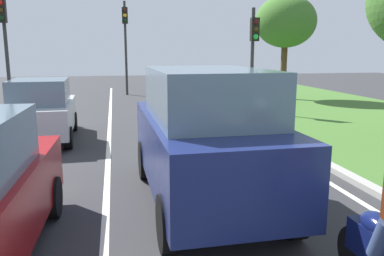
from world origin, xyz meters
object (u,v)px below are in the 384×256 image
at_px(car_hatchback_far, 42,110).
at_px(traffic_light_near_right, 254,45).
at_px(traffic_light_overhead_left, 4,34).
at_px(tree_roadside_far, 286,22).
at_px(car_suv_ahead, 206,136).
at_px(traffic_light_far_median, 125,33).

distance_m(car_hatchback_far, traffic_light_near_right, 8.53).
relative_size(traffic_light_near_right, traffic_light_overhead_left, 0.90).
distance_m(traffic_light_overhead_left, tree_roadside_far, 13.18).
height_order(car_suv_ahead, traffic_light_overhead_left, traffic_light_overhead_left).
xyz_separation_m(car_suv_ahead, traffic_light_far_median, (-0.72, 17.16, 2.36)).
xyz_separation_m(car_hatchback_far, tree_roadside_far, (10.80, 7.80, 3.11)).
height_order(car_hatchback_far, traffic_light_near_right, traffic_light_near_right).
height_order(traffic_light_far_median, tree_roadside_far, tree_roadside_far).
distance_m(car_suv_ahead, tree_roadside_far, 15.45).
bearing_deg(tree_roadside_far, traffic_light_overhead_left, -168.08).
bearing_deg(car_hatchback_far, traffic_light_near_right, 22.52).
relative_size(traffic_light_near_right, tree_roadside_far, 0.79).
bearing_deg(car_hatchback_far, car_suv_ahead, -59.90).
xyz_separation_m(car_hatchback_far, traffic_light_overhead_left, (-2.07, 5.08, 2.33)).
xyz_separation_m(traffic_light_overhead_left, tree_roadside_far, (12.88, 2.72, 0.79)).
bearing_deg(car_suv_ahead, traffic_light_far_median, 91.43).
bearing_deg(traffic_light_near_right, tree_roadside_far, 52.98).
xyz_separation_m(traffic_light_far_median, tree_roadside_far, (8.02, -3.83, 0.47)).
bearing_deg(traffic_light_near_right, traffic_light_far_median, 120.35).
relative_size(car_hatchback_far, traffic_light_overhead_left, 0.80).
height_order(car_suv_ahead, traffic_light_near_right, traffic_light_near_right).
height_order(traffic_light_overhead_left, tree_roadside_far, tree_roadside_far).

